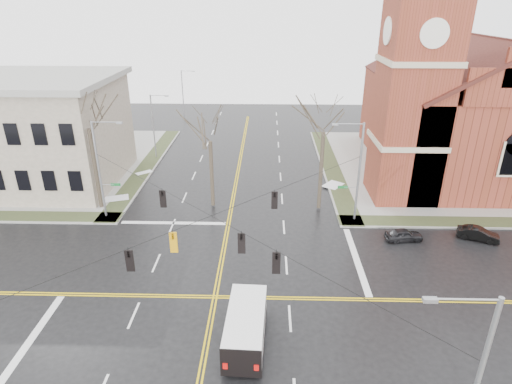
{
  "coord_description": "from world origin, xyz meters",
  "views": [
    {
      "loc": [
        3.44,
        -23.55,
        18.37
      ],
      "look_at": [
        2.62,
        6.0,
        5.18
      ],
      "focal_mm": 30.0,
      "sensor_mm": 36.0,
      "label": 1
    }
  ],
  "objects_px": {
    "streetlight_north_b": "(184,93)",
    "cargo_van": "(246,323)",
    "tree_ne": "(324,127)",
    "parked_car_b": "(478,234)",
    "signal_pole_ne": "(357,170)",
    "tree_nw_near": "(210,137)",
    "church": "(459,99)",
    "tree_nw_far": "(88,123)",
    "signal_pole_nw": "(101,167)",
    "parked_car_a": "(404,235)",
    "streetlight_north_a": "(154,124)"
  },
  "relations": [
    {
      "from": "streetlight_north_b",
      "to": "cargo_van",
      "type": "distance_m",
      "value": 53.68
    },
    {
      "from": "church",
      "to": "cargo_van",
      "type": "distance_m",
      "value": 37.18
    },
    {
      "from": "church",
      "to": "tree_nw_far",
      "type": "relative_size",
      "value": 2.36
    },
    {
      "from": "tree_ne",
      "to": "cargo_van",
      "type": "bearing_deg",
      "value": -109.1
    },
    {
      "from": "cargo_van",
      "to": "tree_nw_far",
      "type": "distance_m",
      "value": 24.02
    },
    {
      "from": "church",
      "to": "streetlight_north_b",
      "type": "bearing_deg",
      "value": 146.75
    },
    {
      "from": "signal_pole_nw",
      "to": "cargo_van",
      "type": "bearing_deg",
      "value": -48.62
    },
    {
      "from": "streetlight_north_a",
      "to": "church",
      "type": "bearing_deg",
      "value": -5.19
    },
    {
      "from": "signal_pole_ne",
      "to": "tree_nw_far",
      "type": "relative_size",
      "value": 0.77
    },
    {
      "from": "signal_pole_nw",
      "to": "streetlight_north_b",
      "type": "distance_m",
      "value": 36.51
    },
    {
      "from": "streetlight_north_b",
      "to": "tree_nw_far",
      "type": "bearing_deg",
      "value": -93.26
    },
    {
      "from": "signal_pole_ne",
      "to": "streetlight_north_b",
      "type": "distance_m",
      "value": 42.61
    },
    {
      "from": "church",
      "to": "streetlight_north_a",
      "type": "distance_m",
      "value": 35.78
    },
    {
      "from": "church",
      "to": "streetlight_north_b",
      "type": "xyz_separation_m",
      "value": [
        -35.42,
        23.22,
        -3.97
      ]
    },
    {
      "from": "tree_ne",
      "to": "parked_car_b",
      "type": "bearing_deg",
      "value": -23.3
    },
    {
      "from": "streetlight_north_b",
      "to": "tree_ne",
      "type": "distance_m",
      "value": 39.38
    },
    {
      "from": "signal_pole_ne",
      "to": "tree_nw_near",
      "type": "bearing_deg",
      "value": 168.95
    },
    {
      "from": "streetlight_north_a",
      "to": "parked_car_b",
      "type": "bearing_deg",
      "value": -31.73
    },
    {
      "from": "parked_car_a",
      "to": "tree_nw_far",
      "type": "bearing_deg",
      "value": 71.43
    },
    {
      "from": "cargo_van",
      "to": "streetlight_north_b",
      "type": "bearing_deg",
      "value": 106.44
    },
    {
      "from": "tree_nw_near",
      "to": "tree_ne",
      "type": "bearing_deg",
      "value": -1.62
    },
    {
      "from": "parked_car_b",
      "to": "tree_ne",
      "type": "height_order",
      "value": "tree_ne"
    },
    {
      "from": "signal_pole_ne",
      "to": "signal_pole_nw",
      "type": "distance_m",
      "value": 22.64
    },
    {
      "from": "signal_pole_ne",
      "to": "parked_car_a",
      "type": "xyz_separation_m",
      "value": [
        3.63,
        -3.53,
        -4.42
      ]
    },
    {
      "from": "church",
      "to": "tree_ne",
      "type": "height_order",
      "value": "church"
    },
    {
      "from": "parked_car_a",
      "to": "tree_nw_near",
      "type": "xyz_separation_m",
      "value": [
        -16.77,
        6.1,
        6.54
      ]
    },
    {
      "from": "cargo_van",
      "to": "parked_car_b",
      "type": "relative_size",
      "value": 1.73
    },
    {
      "from": "streetlight_north_a",
      "to": "streetlight_north_b",
      "type": "bearing_deg",
      "value": 90.0
    },
    {
      "from": "church",
      "to": "tree_nw_near",
      "type": "relative_size",
      "value": 2.82
    },
    {
      "from": "signal_pole_ne",
      "to": "tree_nw_near",
      "type": "distance_m",
      "value": 13.55
    },
    {
      "from": "tree_nw_far",
      "to": "tree_ne",
      "type": "distance_m",
      "value": 21.11
    },
    {
      "from": "streetlight_north_b",
      "to": "cargo_van",
      "type": "relative_size",
      "value": 1.4
    },
    {
      "from": "signal_pole_ne",
      "to": "tree_nw_far",
      "type": "height_order",
      "value": "tree_nw_far"
    },
    {
      "from": "church",
      "to": "cargo_van",
      "type": "height_order",
      "value": "church"
    },
    {
      "from": "church",
      "to": "tree_ne",
      "type": "distance_m",
      "value": 19.66
    },
    {
      "from": "parked_car_a",
      "to": "tree_nw_far",
      "type": "distance_m",
      "value": 29.2
    },
    {
      "from": "church",
      "to": "tree_nw_far",
      "type": "xyz_separation_m",
      "value": [
        -37.39,
        -11.39,
        0.01
      ]
    },
    {
      "from": "church",
      "to": "streetlight_north_b",
      "type": "distance_m",
      "value": 42.53
    },
    {
      "from": "streetlight_north_a",
      "to": "tree_nw_far",
      "type": "xyz_separation_m",
      "value": [
        -1.97,
        -14.6,
        3.97
      ]
    },
    {
      "from": "signal_pole_ne",
      "to": "parked_car_b",
      "type": "distance_m",
      "value": 11.32
    },
    {
      "from": "tree_nw_near",
      "to": "streetlight_north_b",
      "type": "bearing_deg",
      "value": 104.6
    },
    {
      "from": "signal_pole_ne",
      "to": "cargo_van",
      "type": "distance_m",
      "value": 18.29
    },
    {
      "from": "church",
      "to": "signal_pole_ne",
      "type": "distance_m",
      "value": 19.22
    },
    {
      "from": "parked_car_b",
      "to": "tree_nw_near",
      "type": "distance_m",
      "value": 24.65
    },
    {
      "from": "tree_nw_far",
      "to": "cargo_van",
      "type": "bearing_deg",
      "value": -49.3
    },
    {
      "from": "parked_car_a",
      "to": "parked_car_b",
      "type": "distance_m",
      "value": 6.29
    },
    {
      "from": "parked_car_b",
      "to": "streetlight_north_b",
      "type": "bearing_deg",
      "value": 61.71
    },
    {
      "from": "church",
      "to": "parked_car_b",
      "type": "height_order",
      "value": "church"
    },
    {
      "from": "church",
      "to": "tree_nw_far",
      "type": "bearing_deg",
      "value": -163.06
    },
    {
      "from": "tree_nw_far",
      "to": "tree_ne",
      "type": "relative_size",
      "value": 1.03
    }
  ]
}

